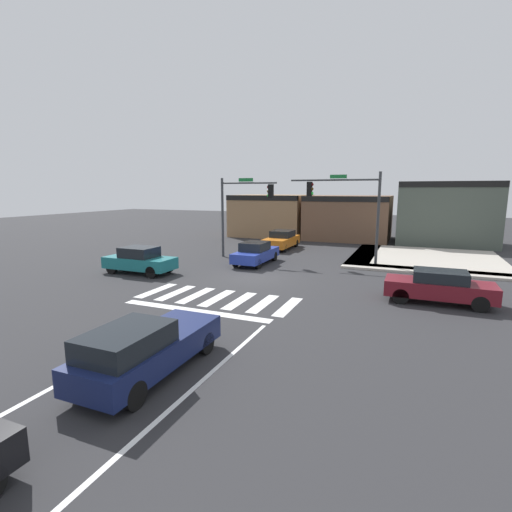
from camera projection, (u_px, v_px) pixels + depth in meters
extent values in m
plane|color=#2B2B2D|center=(255.00, 277.00, 21.42)|extent=(120.00, 120.00, 0.00)
cube|color=silver|center=(156.00, 290.00, 18.63)|extent=(0.52, 2.82, 0.01)
cube|color=silver|center=(176.00, 293.00, 18.20)|extent=(0.52, 2.82, 0.01)
cube|color=silver|center=(196.00, 295.00, 17.77)|extent=(0.52, 2.82, 0.01)
cube|color=silver|center=(217.00, 298.00, 17.34)|extent=(0.52, 2.82, 0.01)
cube|color=silver|center=(240.00, 301.00, 16.90)|extent=(0.52, 2.82, 0.01)
cube|color=silver|center=(263.00, 304.00, 16.47)|extent=(0.52, 2.82, 0.01)
cube|color=silver|center=(288.00, 307.00, 16.04)|extent=(0.52, 2.82, 0.01)
cube|color=white|center=(194.00, 311.00, 15.52)|extent=(6.80, 0.50, 0.01)
cube|color=white|center=(147.00, 336.00, 12.79)|extent=(0.16, 2.00, 0.01)
cube|color=white|center=(40.00, 394.00, 9.16)|extent=(0.16, 2.00, 0.01)
cylinder|color=yellow|center=(193.00, 338.00, 12.62)|extent=(1.14, 1.14, 0.01)
cylinder|color=white|center=(187.00, 337.00, 12.72)|extent=(0.18, 0.18, 0.00)
cylinder|color=white|center=(200.00, 339.00, 12.52)|extent=(0.18, 0.18, 0.00)
cube|color=white|center=(193.00, 338.00, 12.62)|extent=(0.51, 0.05, 0.00)
cube|color=#B2AA9E|center=(427.00, 271.00, 22.71)|extent=(10.00, 1.60, 0.15)
cube|color=#B2AA9E|center=(365.00, 254.00, 28.67)|extent=(1.60, 10.00, 0.15)
cube|color=#B2AA9E|center=(425.00, 258.00, 27.07)|extent=(10.00, 10.00, 0.15)
cube|color=#93704C|center=(272.00, 215.00, 40.98)|extent=(7.62, 6.69, 4.36)
cube|color=black|center=(261.00, 198.00, 37.79)|extent=(7.62, 0.50, 0.50)
cube|color=brown|center=(349.00, 217.00, 37.95)|extent=(7.95, 6.89, 4.32)
cube|color=black|center=(344.00, 199.00, 34.67)|extent=(7.95, 0.50, 0.50)
cube|color=#4C564C|center=(446.00, 213.00, 34.21)|extent=(8.12, 6.21, 5.62)
cube|color=black|center=(451.00, 184.00, 31.13)|extent=(8.12, 0.50, 0.50)
cylinder|color=#383A3D|center=(378.00, 220.00, 24.12)|extent=(0.18, 0.18, 6.04)
cylinder|color=#383A3D|center=(334.00, 180.00, 24.79)|extent=(5.82, 0.12, 0.12)
cube|color=black|center=(310.00, 189.00, 25.51)|extent=(0.32, 0.32, 0.95)
sphere|color=#470A0A|center=(312.00, 184.00, 25.39)|extent=(0.22, 0.22, 0.22)
sphere|color=#4C330C|center=(312.00, 189.00, 25.45)|extent=(0.22, 0.22, 0.22)
sphere|color=#1ED833|center=(312.00, 193.00, 25.50)|extent=(0.22, 0.22, 0.22)
cube|color=#197233|center=(338.00, 177.00, 24.65)|extent=(1.10, 0.03, 0.24)
cylinder|color=#383A3D|center=(223.00, 218.00, 27.75)|extent=(0.18, 0.18, 5.74)
cylinder|color=#383A3D|center=(249.00, 183.00, 26.52)|extent=(4.19, 0.12, 0.12)
cube|color=black|center=(271.00, 191.00, 25.98)|extent=(0.32, 0.32, 0.95)
sphere|color=#470A0A|center=(269.00, 187.00, 25.99)|extent=(0.22, 0.22, 0.22)
sphere|color=#4C330C|center=(268.00, 191.00, 26.04)|extent=(0.22, 0.22, 0.22)
sphere|color=#1ED833|center=(268.00, 196.00, 26.09)|extent=(0.22, 0.22, 0.22)
cube|color=#197233|center=(246.00, 180.00, 26.56)|extent=(1.10, 0.03, 0.24)
cube|color=orange|center=(281.00, 241.00, 31.72)|extent=(1.89, 4.69, 0.70)
cube|color=black|center=(283.00, 234.00, 31.92)|extent=(1.67, 2.07, 0.54)
cylinder|color=black|center=(285.00, 248.00, 30.01)|extent=(0.22, 0.62, 0.62)
cylinder|color=black|center=(265.00, 247.00, 30.65)|extent=(0.22, 0.62, 0.62)
cylinder|color=black|center=(296.00, 243.00, 32.91)|extent=(0.22, 0.62, 0.62)
cylinder|color=black|center=(278.00, 242.00, 33.55)|extent=(0.22, 0.62, 0.62)
cube|color=maroon|center=(439.00, 289.00, 16.45)|extent=(4.43, 1.70, 0.67)
cube|color=black|center=(440.00, 276.00, 16.35)|extent=(2.16, 1.50, 0.48)
cylinder|color=black|center=(401.00, 296.00, 16.40)|extent=(0.68, 0.22, 0.68)
cylinder|color=black|center=(402.00, 288.00, 17.75)|extent=(0.68, 0.22, 0.68)
cylinder|color=black|center=(480.00, 304.00, 15.26)|extent=(0.68, 0.22, 0.68)
cylinder|color=black|center=(475.00, 295.00, 16.60)|extent=(0.68, 0.22, 0.68)
cube|color=#196B70|center=(140.00, 263.00, 22.38)|extent=(4.22, 1.80, 0.67)
cube|color=black|center=(139.00, 252.00, 22.28)|extent=(1.97, 1.58, 0.60)
cylinder|color=black|center=(112.00, 268.00, 22.26)|extent=(0.68, 0.22, 0.68)
cylinder|color=black|center=(130.00, 263.00, 23.70)|extent=(0.68, 0.22, 0.68)
cylinder|color=black|center=(151.00, 272.00, 21.17)|extent=(0.68, 0.22, 0.68)
cylinder|color=black|center=(168.00, 267.00, 22.60)|extent=(0.68, 0.22, 0.68)
cube|color=#23389E|center=(256.00, 255.00, 25.27)|extent=(1.76, 4.42, 0.64)
cube|color=black|center=(255.00, 246.00, 25.00)|extent=(1.55, 1.90, 0.57)
cylinder|color=black|center=(258.00, 264.00, 23.66)|extent=(0.22, 0.65, 0.65)
cylinder|color=black|center=(236.00, 262.00, 24.24)|extent=(0.22, 0.65, 0.65)
cylinder|color=black|center=(274.00, 256.00, 26.39)|extent=(0.22, 0.65, 0.65)
cylinder|color=black|center=(254.00, 255.00, 26.97)|extent=(0.22, 0.65, 0.65)
cube|color=#141E4C|center=(152.00, 350.00, 10.18)|extent=(1.71, 4.69, 0.68)
cube|color=black|center=(126.00, 340.00, 9.24)|extent=(1.50, 2.26, 0.56)
cylinder|color=black|center=(165.00, 336.00, 11.97)|extent=(0.22, 0.67, 0.67)
cylinder|color=black|center=(206.00, 343.00, 11.40)|extent=(0.22, 0.67, 0.67)
cylinder|color=black|center=(85.00, 382.00, 9.07)|extent=(0.22, 0.67, 0.67)
cylinder|color=black|center=(134.00, 395.00, 8.51)|extent=(0.22, 0.67, 0.67)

